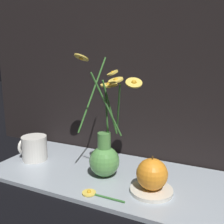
{
  "coord_description": "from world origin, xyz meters",
  "views": [
    {
      "loc": [
        0.29,
        -0.63,
        0.35
      ],
      "look_at": [
        -0.01,
        0.0,
        0.2
      ],
      "focal_mm": 40.0,
      "sensor_mm": 36.0,
      "label": 1
    }
  ],
  "objects": [
    {
      "name": "ground_plane",
      "position": [
        0.0,
        0.0,
        0.0
      ],
      "size": [
        6.0,
        6.0,
        0.0
      ],
      "primitive_type": "plane",
      "color": "black"
    },
    {
      "name": "shelf",
      "position": [
        0.0,
        0.0,
        0.01
      ],
      "size": [
        0.77,
        0.33,
        0.01
      ],
      "color": "#9EA8B2",
      "rests_on": "ground_plane"
    },
    {
      "name": "vase_with_flowers",
      "position": [
        -0.02,
        -0.02,
        0.08
      ],
      "size": [
        0.23,
        0.15,
        0.36
      ],
      "color": "#59994C",
      "rests_on": "shelf"
    },
    {
      "name": "yellow_mug",
      "position": [
        -0.3,
        -0.01,
        0.05
      ],
      "size": [
        0.09,
        0.08,
        0.08
      ],
      "color": "silver",
      "rests_on": "shelf"
    },
    {
      "name": "saucer_plate",
      "position": [
        0.13,
        -0.05,
        0.02
      ],
      "size": [
        0.11,
        0.11,
        0.01
      ],
      "color": "silver",
      "rests_on": "shelf"
    },
    {
      "name": "orange_fruit",
      "position": [
        0.13,
        -0.05,
        0.06
      ],
      "size": [
        0.08,
        0.08,
        0.09
      ],
      "color": "orange",
      "rests_on": "saucer_plate"
    },
    {
      "name": "loose_daisy",
      "position": [
        0.0,
        -0.13,
        0.02
      ],
      "size": [
        0.12,
        0.04,
        0.01
      ],
      "color": "#336B2D",
      "rests_on": "shelf"
    }
  ]
}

